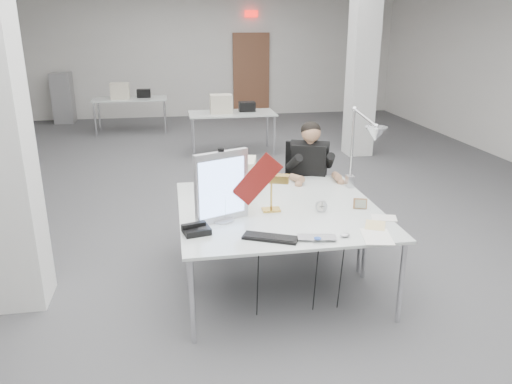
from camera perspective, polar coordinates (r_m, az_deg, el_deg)
room_shell at (r=6.45m, az=-1.15°, el=12.94°), size 10.04×14.04×3.24m
desk_main at (r=4.16m, az=3.89°, el=-4.12°), size 1.80×0.90×0.02m
desk_second at (r=4.98m, az=1.49°, el=-0.13°), size 1.80×0.90×0.02m
bg_desk_a at (r=9.42m, az=-2.76°, el=8.97°), size 1.60×0.80×0.02m
bg_desk_b at (r=11.56m, az=-14.20°, el=10.27°), size 1.60×0.80×0.02m
filing_cabinet at (r=13.24m, az=-21.18°, el=9.99°), size 0.45×0.55×1.20m
office_chair at (r=5.70m, az=5.95°, el=0.67°), size 0.76×0.76×1.18m
seated_person at (r=5.56m, az=6.19°, el=3.52°), size 0.75×0.82×1.01m
monitor at (r=4.17m, az=-3.94°, el=0.60°), size 0.47×0.24×0.61m
pennant at (r=4.16m, az=0.14°, el=1.46°), size 0.42×0.12×0.47m
keyboard at (r=3.91m, az=1.65°, el=-5.25°), size 0.45×0.31×0.02m
laptop at (r=3.89m, az=7.05°, el=-5.50°), size 0.33×0.25×0.02m
mouse at (r=4.00m, az=10.13°, el=-4.88°), size 0.09×0.07×0.03m
bankers_lamp at (r=4.43m, az=1.76°, el=-0.22°), size 0.30×0.20×0.32m
desk_phone at (r=4.04m, az=-6.84°, el=-4.34°), size 0.24×0.23×0.05m
picture_frame_left at (r=4.33m, az=-4.85°, el=-2.16°), size 0.15×0.04×0.12m
picture_frame_right at (r=4.61m, az=11.82°, el=-1.30°), size 0.13×0.07×0.10m
desk_clock at (r=4.48m, az=7.47°, el=-1.63°), size 0.11×0.05×0.11m
paper_stack_a at (r=4.06m, az=13.64°, el=-4.99°), size 0.28×0.36×0.01m
paper_stack_b at (r=4.27m, az=13.47°, el=-3.74°), size 0.24×0.27×0.01m
paper_stack_c at (r=4.45m, az=14.41°, el=-2.88°), size 0.25×0.21×0.01m
beige_monitor at (r=4.90m, az=-2.24°, el=1.82°), size 0.43×0.42×0.34m
architect_lamp at (r=4.87m, az=11.96°, el=4.50°), size 0.37×0.71×0.87m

